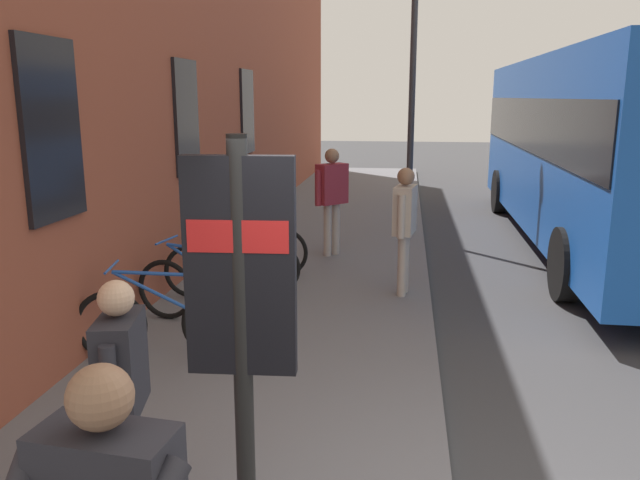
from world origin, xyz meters
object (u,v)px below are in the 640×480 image
bicycle_by_door (248,250)px  bicycle_nearest_sign (234,268)px  pedestrian_near_bus (405,218)px  bicycle_leaning_wall (207,291)px  pedestrian_by_facade (332,191)px  transit_info_sign (241,297)px  bicycle_beside_lamp (165,321)px  street_lamp (413,60)px  pedestrian_crossing_street (122,380)px  city_bus (598,141)px

bicycle_by_door → bicycle_nearest_sign: bearing=-176.9°
bicycle_by_door → pedestrian_near_bus: pedestrian_near_bus is taller
bicycle_leaning_wall → pedestrian_by_facade: (3.41, -1.04, 0.68)m
bicycle_nearest_sign → bicycle_by_door: (1.02, 0.06, 0.00)m
bicycle_nearest_sign → transit_info_sign: bearing=-163.8°
bicycle_by_door → bicycle_beside_lamp: bearing=178.5°
pedestrian_by_facade → street_lamp: street_lamp is taller
pedestrian_near_bus → pedestrian_crossing_street: (-4.89, 1.62, -0.08)m
bicycle_beside_lamp → pedestrian_crossing_street: pedestrian_crossing_street is taller
pedestrian_by_facade → pedestrian_crossing_street: 6.90m
city_bus → bicycle_beside_lamp: bearing=137.3°
bicycle_beside_lamp → pedestrian_by_facade: pedestrian_by_facade is taller
bicycle_nearest_sign → pedestrian_near_bus: pedestrian_near_bus is taller
bicycle_leaning_wall → street_lamp: 6.60m
city_bus → pedestrian_by_facade: city_bus is taller
city_bus → pedestrian_crossing_street: size_ratio=6.75×
bicycle_nearest_sign → pedestrian_crossing_street: 4.55m
pedestrian_near_bus → pedestrian_crossing_street: bearing=161.7°
pedestrian_near_bus → street_lamp: bearing=-1.0°
bicycle_nearest_sign → street_lamp: 5.77m
bicycle_beside_lamp → bicycle_by_door: size_ratio=0.99×
pedestrian_by_facade → street_lamp: (2.09, -1.26, 2.15)m
transit_info_sign → pedestrian_near_bus: (5.21, -0.80, -0.57)m
bicycle_beside_lamp → pedestrian_near_bus: 3.44m
transit_info_sign → city_bus: bearing=-25.0°
city_bus → pedestrian_near_bus: city_bus is taller
bicycle_beside_lamp → street_lamp: street_lamp is taller
transit_info_sign → street_lamp: bearing=-5.4°
bicycle_beside_lamp → pedestrian_near_bus: pedestrian_near_bus is taller
pedestrian_by_facade → street_lamp: size_ratio=0.32×
pedestrian_near_bus → pedestrian_by_facade: (1.99, 1.19, 0.04)m
bicycle_by_door → pedestrian_near_bus: size_ratio=1.05×
transit_info_sign → pedestrian_crossing_street: size_ratio=1.54×
bicycle_leaning_wall → pedestrian_near_bus: pedestrian_near_bus is taller
transit_info_sign → city_bus: (8.94, -4.17, 0.20)m
bicycle_leaning_wall → bicycle_by_door: bearing=0.5°
bicycle_nearest_sign → pedestrian_by_facade: (2.40, -1.01, 0.68)m
pedestrian_near_bus → street_lamp: street_lamp is taller
pedestrian_by_facade → pedestrian_crossing_street: pedestrian_by_facade is taller
pedestrian_crossing_street → street_lamp: size_ratio=0.28×
transit_info_sign → pedestrian_by_facade: bearing=3.1°
bicycle_by_door → city_bus: size_ratio=0.17×
bicycle_by_door → pedestrian_by_facade: size_ratio=1.01×
bicycle_beside_lamp → bicycle_by_door: 3.06m
bicycle_beside_lamp → street_lamp: bearing=-20.2°
bicycle_leaning_wall → transit_info_sign: 4.22m
bicycle_beside_lamp → pedestrian_by_facade: 4.64m
bicycle_beside_lamp → transit_info_sign: transit_info_sign is taller
pedestrian_near_bus → bicycle_leaning_wall: bearing=122.5°
bicycle_beside_lamp → pedestrian_by_facade: bearing=-14.5°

